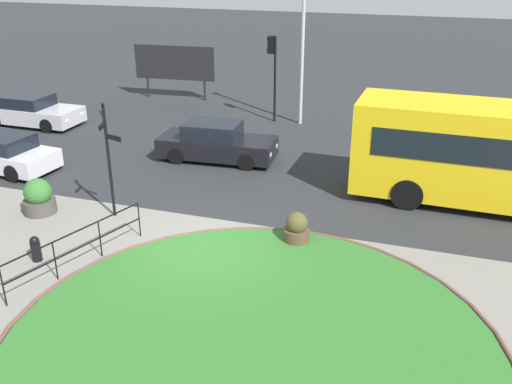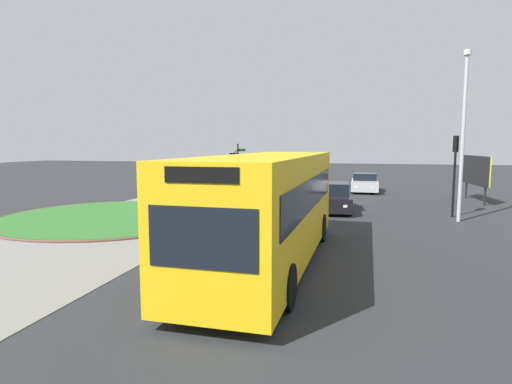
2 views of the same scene
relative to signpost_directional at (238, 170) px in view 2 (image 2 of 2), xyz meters
name	(u,v)px [view 2 (image 2 of 2)]	position (x,y,z in m)	size (l,w,h in m)	color
ground	(199,212)	(3.33, -1.13, -2.02)	(120.00, 120.00, 0.00)	#282B2D
sidewalk_paving	(163,211)	(3.33, -3.20, -2.01)	(32.00, 7.86, 0.02)	gray
grass_island	(112,217)	(5.91, -4.58, -1.97)	(10.29, 10.29, 0.10)	#2D6B28
grass_kerb_ring	(112,217)	(5.91, -4.58, -1.97)	(10.60, 10.60, 0.11)	brown
signpost_directional	(238,170)	(0.00, 0.00, 0.00)	(0.95, 0.86, 3.56)	black
bollard_foreground	(193,195)	(-0.51, -3.01, -1.65)	(0.26, 0.26, 0.73)	black
railing_grass_edge	(186,193)	(0.77, -2.95, -1.33)	(1.30, 4.02, 1.07)	black
bus_yellow	(270,206)	(11.74, 4.38, -0.30)	(10.32, 2.74, 3.20)	yellow
car_near_lane	(334,198)	(1.10, 5.62, -1.34)	(4.56, 2.05, 1.48)	black
car_far_lane	(365,183)	(-8.72, 7.34, -1.39)	(4.50, 1.96, 1.37)	#B7B7BC
car_oncoming	(291,185)	(-6.00, 2.21, -1.39)	(4.33, 2.13, 1.34)	silver
traffic_light_near	(455,158)	(1.62, 11.37, 0.84)	(0.49, 0.30, 3.92)	black
lamppost_tall	(463,131)	(3.00, 11.36, 2.08)	(0.32, 0.32, 7.62)	#B7B7BC
billboard_left	(476,171)	(-4.54, 13.86, -0.14)	(4.43, 0.49, 2.82)	black
planter_near_signpost	(204,212)	(5.71, 0.06, -1.60)	(0.72, 0.72, 0.94)	brown
planter_kerbside	(240,191)	(-2.31, -0.52, -1.52)	(0.98, 0.98, 1.13)	#47423D
street_tree_bare	(232,173)	(-4.17, -1.63, -0.51)	(1.48, 1.47, 3.17)	#423323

